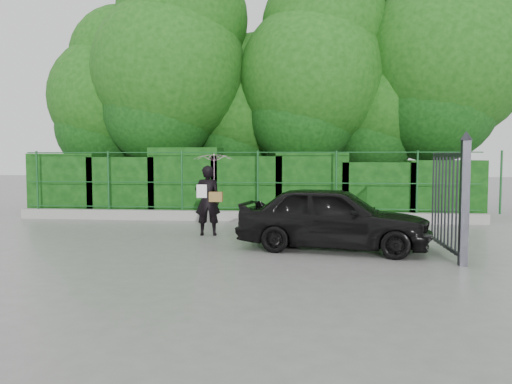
# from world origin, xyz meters

# --- Properties ---
(ground) EXTENTS (80.00, 80.00, 0.00)m
(ground) POSITION_xyz_m (0.00, 0.00, 0.00)
(ground) COLOR gray
(kerb) EXTENTS (14.00, 0.25, 0.30)m
(kerb) POSITION_xyz_m (0.00, 4.50, 0.15)
(kerb) COLOR #9E9E99
(kerb) RESTS_ON ground
(fence) EXTENTS (14.13, 0.06, 1.80)m
(fence) POSITION_xyz_m (0.22, 4.50, 1.20)
(fence) COLOR #164B1F
(fence) RESTS_ON kerb
(hedge) EXTENTS (14.20, 1.20, 2.21)m
(hedge) POSITION_xyz_m (-0.16, 5.50, 0.98)
(hedge) COLOR black
(hedge) RESTS_ON ground
(trees) EXTENTS (17.10, 6.15, 8.08)m
(trees) POSITION_xyz_m (1.14, 7.74, 4.62)
(trees) COLOR black
(trees) RESTS_ON ground
(gate) EXTENTS (0.22, 2.33, 2.36)m
(gate) POSITION_xyz_m (4.60, -0.72, 1.19)
(gate) COLOR #24242A
(gate) RESTS_ON ground
(woman) EXTENTS (0.96, 0.97, 2.02)m
(woman) POSITION_xyz_m (-0.45, 1.76, 1.33)
(woman) COLOR black
(woman) RESTS_ON ground
(car) EXTENTS (4.14, 2.27, 1.33)m
(car) POSITION_xyz_m (2.40, 0.14, 0.67)
(car) COLOR black
(car) RESTS_ON ground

